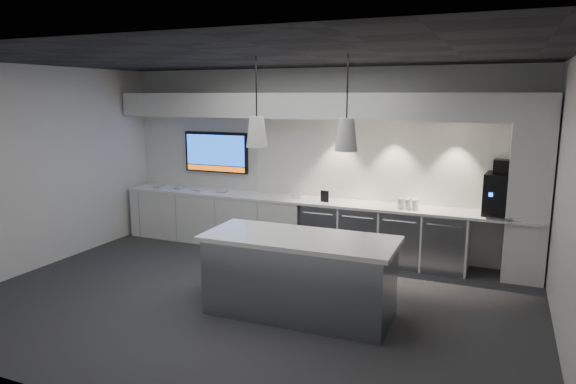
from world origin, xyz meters
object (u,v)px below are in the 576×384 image
at_px(island, 299,275).
at_px(coffee_machine, 501,192).
at_px(wall_tv, 216,152).
at_px(bin, 216,274).

bearing_deg(island, coffee_machine, 47.06).
bearing_deg(island, wall_tv, 134.98).
xyz_separation_m(wall_tv, bin, (1.35, -2.33, -1.32)).
height_order(wall_tv, coffee_machine, wall_tv).
relative_size(island, coffee_machine, 2.88).
height_order(wall_tv, bin, wall_tv).
bearing_deg(bin, coffee_machine, 31.48).
distance_m(wall_tv, coffee_machine, 4.77).
relative_size(bin, coffee_machine, 0.60).
distance_m(bin, coffee_machine, 4.11).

